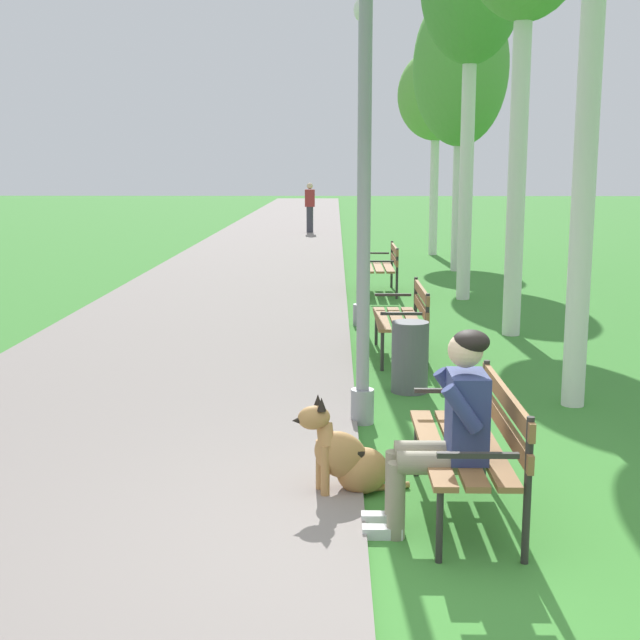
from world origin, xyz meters
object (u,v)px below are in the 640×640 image
lamp_post_mid (361,161)px  dog_shepherd (348,458)px  birch_tree_fifth (461,68)px  park_bench_mid (405,314)px  birch_tree_sixth (436,97)px  lamp_post_near (364,169)px  litter_bin (410,357)px  park_bench_near (475,437)px  park_bench_far (384,264)px  pedestrian_distant (310,208)px  person_seated_on_near_bench (448,424)px

lamp_post_mid → dog_shepherd: bearing=-92.4°
birch_tree_fifth → park_bench_mid: bearing=-101.7°
park_bench_mid → birch_tree_sixth: (1.63, 11.79, 3.34)m
lamp_post_near → litter_bin: bearing=64.9°
birch_tree_sixth → lamp_post_near: bearing=-98.7°
lamp_post_near → birch_tree_fifth: bearing=78.2°
dog_shepherd → birch_tree_sixth: (2.35, 16.07, 3.59)m
park_bench_mid → dog_shepherd: bearing=-99.6°
park_bench_near → park_bench_far: same height
lamp_post_mid → park_bench_far: bearing=81.0°
birch_tree_fifth → birch_tree_sixth: 3.39m
park_bench_far → birch_tree_sixth: size_ratio=0.30×
lamp_post_near → lamp_post_mid: (0.11, 4.64, 0.09)m
park_bench_near → park_bench_mid: (-0.07, 4.60, 0.00)m
park_bench_mid → pedestrian_distant: bearing=95.1°
park_bench_near → park_bench_far: bearing=90.2°
lamp_post_near → lamp_post_mid: lamp_post_mid is taller
lamp_post_near → lamp_post_mid: bearing=88.6°
park_bench_mid → dog_shepherd: size_ratio=1.84×
person_seated_on_near_bench → pedestrian_distant: bearing=93.7°
park_bench_far → litter_bin: size_ratio=2.14×
park_bench_near → person_seated_on_near_bench: size_ratio=1.20×
park_bench_near → pedestrian_distant: bearing=94.3°
birch_tree_sixth → litter_bin: bearing=-97.3°
lamp_post_near → litter_bin: size_ratio=6.00×
park_bench_mid → lamp_post_near: bearing=-102.3°
lamp_post_mid → birch_tree_fifth: birch_tree_fifth is taller
park_bench_mid → park_bench_near: bearing=-89.1°
dog_shepherd → birch_tree_sixth: 16.63m
park_bench_far → park_bench_near: bearing=-89.8°
park_bench_mid → litter_bin: 1.57m
park_bench_far → lamp_post_mid: bearing=-99.0°
lamp_post_near → birch_tree_fifth: 11.45m
lamp_post_near → pedestrian_distant: lamp_post_near is taller
dog_shepherd → lamp_post_mid: lamp_post_mid is taller
dog_shepherd → lamp_post_mid: bearing=87.6°
dog_shepherd → lamp_post_near: size_ratio=0.19×
birch_tree_fifth → litter_bin: (-1.81, -9.98, -3.80)m
park_bench_mid → dog_shepherd: 4.35m
lamp_post_near → pedestrian_distant: 21.24m
park_bench_near → lamp_post_mid: size_ratio=0.34×
birch_tree_sixth → litter_bin: size_ratio=7.12×
birch_tree_sixth → litter_bin: birch_tree_sixth is taller
dog_shepherd → park_bench_near: bearing=-21.6°
person_seated_on_near_bench → birch_tree_sixth: size_ratio=0.25×
litter_bin → birch_tree_fifth: bearing=79.7°
lamp_post_near → pedestrian_distant: (-1.07, 21.17, -1.33)m
park_bench_far → lamp_post_near: 7.98m
park_bench_mid → birch_tree_sixth: size_ratio=0.30×
birch_tree_sixth → park_bench_near: bearing=-95.4°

